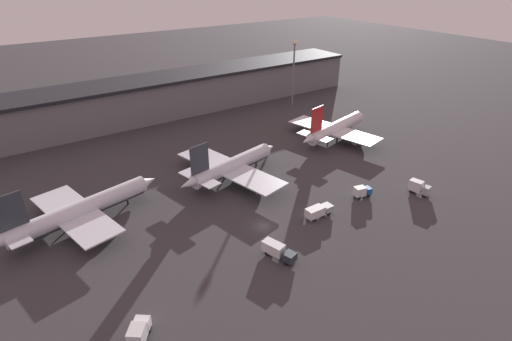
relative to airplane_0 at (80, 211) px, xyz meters
name	(u,v)px	position (x,y,z in m)	size (l,w,h in m)	color
ground	(263,226)	(35.12, -25.01, -3.80)	(600.00, 600.00, 0.00)	#383538
terminal_building	(134,101)	(35.12, 62.02, 4.00)	(202.36, 20.70, 15.48)	slate
airplane_0	(80,211)	(0.00, 0.00, 0.00)	(41.64, 30.42, 14.00)	silver
airplane_1	(232,166)	(41.46, -0.24, -0.02)	(36.45, 37.28, 13.97)	silver
airplane_2	(335,128)	(86.68, 4.15, 0.04)	(37.95, 34.42, 14.50)	silver
service_vehicle_0	(318,211)	(48.52, -29.30, -2.14)	(7.46, 2.54, 2.87)	#9EA3A8
service_vehicle_1	(419,187)	(78.30, -36.22, -1.82)	(3.39, 5.76, 3.60)	#9EA3A8
service_vehicle_2	(278,250)	(31.21, -35.80, -2.04)	(4.52, 8.09, 3.09)	#282D38
service_vehicle_3	(139,332)	(-0.25, -39.74, -1.89)	(5.12, 5.60, 3.48)	white
service_vehicle_4	(362,191)	(64.36, -28.86, -2.08)	(5.05, 3.13, 3.10)	#195199
lamp_post_1	(294,66)	(97.77, 41.80, 13.31)	(1.80, 1.80, 27.20)	slate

